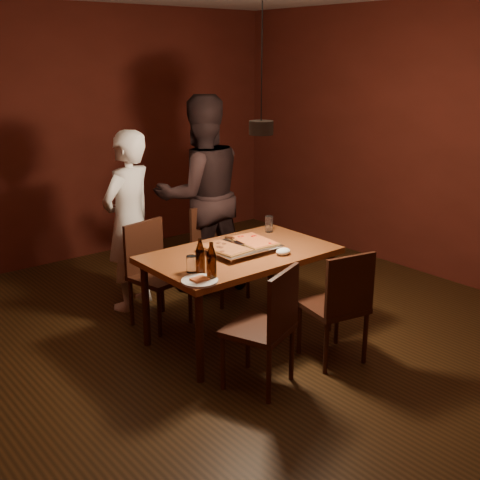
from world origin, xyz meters
TOP-DOWN VIEW (x-y plane):
  - room_shell at (0.00, 0.00)m, footprint 6.00×6.00m
  - dining_table at (-0.03, 0.20)m, footprint 1.50×0.90m
  - chair_far_left at (-0.41, 0.93)m, footprint 0.49×0.49m
  - chair_far_right at (0.35, 1.05)m, footprint 0.47×0.47m
  - chair_near_left at (-0.38, -0.54)m, footprint 0.54×0.54m
  - chair_near_right at (0.27, -0.60)m, footprint 0.50×0.50m
  - pizza_tray at (-0.02, 0.22)m, footprint 0.59×0.50m
  - pizza_meat at (-0.17, 0.22)m, footprint 0.28×0.41m
  - pizza_cheese at (0.13, 0.23)m, footprint 0.28×0.42m
  - spatula at (-0.02, 0.24)m, footprint 0.11×0.25m
  - beer_bottle_a at (-0.57, -0.14)m, footprint 0.07×0.07m
  - beer_bottle_b at (-0.56, 0.00)m, footprint 0.07×0.07m
  - water_glass_left at (-0.60, 0.07)m, footprint 0.08×0.08m
  - water_glass_right at (0.52, 0.48)m, footprint 0.07×0.07m
  - plate_slice at (-0.67, -0.13)m, footprint 0.26×0.26m
  - napkin at (0.19, -0.07)m, footprint 0.13×0.10m
  - diner_white at (-0.39, 1.35)m, footprint 0.70×0.58m
  - diner_dark at (0.38, 1.31)m, footprint 1.08×0.93m
  - pendant_lamp at (0.00, 0.00)m, footprint 0.18×0.18m

SIDE VIEW (x-z plane):
  - chair_far_left at x=-0.41m, z-range 0.29..0.78m
  - chair_far_right at x=0.35m, z-range 0.29..0.78m
  - chair_near_left at x=-0.38m, z-range 0.29..0.78m
  - chair_near_right at x=0.27m, z-range 0.29..0.78m
  - dining_table at x=-0.03m, z-range 0.30..1.05m
  - plate_slice at x=-0.67m, z-range 0.75..0.77m
  - pizza_tray at x=-0.02m, z-range 0.75..0.80m
  - napkin at x=0.19m, z-range 0.75..0.80m
  - pizza_meat at x=-0.17m, z-range 0.80..0.82m
  - pizza_cheese at x=0.13m, z-range 0.80..0.82m
  - water_glass_left at x=-0.60m, z-range 0.75..0.87m
  - spatula at x=-0.02m, z-range 0.79..0.83m
  - diner_white at x=-0.39m, z-range 0.00..1.64m
  - water_glass_right at x=0.52m, z-range 0.75..0.89m
  - beer_bottle_b at x=-0.56m, z-range 0.75..1.01m
  - beer_bottle_a at x=-0.57m, z-range 0.75..1.02m
  - diner_dark at x=0.38m, z-range 0.00..1.91m
  - room_shell at x=0.00m, z-range -1.60..4.40m
  - pendant_lamp at x=0.00m, z-range 1.21..2.31m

